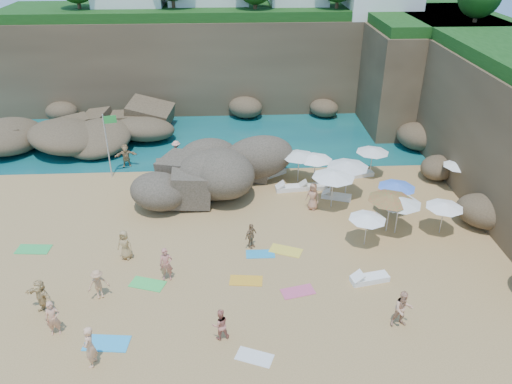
{
  "coord_description": "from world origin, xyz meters",
  "views": [
    {
      "loc": [
        0.68,
        -21.68,
        15.6
      ],
      "look_at": [
        2.0,
        3.0,
        2.0
      ],
      "focal_mm": 35.0,
      "sensor_mm": 36.0,
      "label": 1
    }
  ],
  "objects_px": {
    "parasol_1": "(348,164)",
    "person_stand_0": "(53,318)",
    "person_stand_5": "(126,155)",
    "person_stand_3": "(251,236)",
    "person_stand_4": "(313,196)",
    "parasol_0": "(251,149)",
    "lounger_0": "(273,173)",
    "person_stand_2": "(177,152)",
    "flag_pole": "(108,138)",
    "person_stand_6": "(90,347)",
    "parasol_2": "(315,157)",
    "person_stand_1": "(220,324)",
    "rock_outcrop": "(216,186)"
  },
  "relations": [
    {
      "from": "person_stand_3",
      "to": "person_stand_5",
      "type": "relative_size",
      "value": 0.87
    },
    {
      "from": "parasol_1",
      "to": "person_stand_0",
      "type": "xyz_separation_m",
      "value": [
        -14.86,
        -11.25,
        -1.42
      ]
    },
    {
      "from": "parasol_0",
      "to": "lounger_0",
      "type": "xyz_separation_m",
      "value": [
        1.44,
        -0.51,
        -1.66
      ]
    },
    {
      "from": "flag_pole",
      "to": "person_stand_4",
      "type": "bearing_deg",
      "value": -21.21
    },
    {
      "from": "flag_pole",
      "to": "person_stand_1",
      "type": "relative_size",
      "value": 3.03
    },
    {
      "from": "parasol_2",
      "to": "parasol_1",
      "type": "bearing_deg",
      "value": -45.98
    },
    {
      "from": "person_stand_2",
      "to": "person_stand_3",
      "type": "xyz_separation_m",
      "value": [
        4.86,
        -10.86,
        -0.12
      ]
    },
    {
      "from": "person_stand_5",
      "to": "parasol_0",
      "type": "bearing_deg",
      "value": -23.27
    },
    {
      "from": "parasol_1",
      "to": "person_stand_2",
      "type": "height_order",
      "value": "parasol_1"
    },
    {
      "from": "person_stand_0",
      "to": "person_stand_6",
      "type": "distance_m",
      "value": 2.66
    },
    {
      "from": "parasol_1",
      "to": "person_stand_0",
      "type": "height_order",
      "value": "parasol_1"
    },
    {
      "from": "person_stand_2",
      "to": "person_stand_3",
      "type": "height_order",
      "value": "person_stand_2"
    },
    {
      "from": "parasol_0",
      "to": "person_stand_0",
      "type": "xyz_separation_m",
      "value": [
        -9.04,
        -14.93,
        -0.97
      ]
    },
    {
      "from": "flag_pole",
      "to": "person_stand_3",
      "type": "bearing_deg",
      "value": -44.54
    },
    {
      "from": "parasol_0",
      "to": "person_stand_2",
      "type": "bearing_deg",
      "value": 160.65
    },
    {
      "from": "person_stand_0",
      "to": "lounger_0",
      "type": "bearing_deg",
      "value": 44.24
    },
    {
      "from": "parasol_0",
      "to": "person_stand_6",
      "type": "height_order",
      "value": "parasol_0"
    },
    {
      "from": "flag_pole",
      "to": "person_stand_6",
      "type": "xyz_separation_m",
      "value": [
        2.4,
        -16.61,
        -1.92
      ]
    },
    {
      "from": "person_stand_2",
      "to": "person_stand_1",
      "type": "bearing_deg",
      "value": 140.28
    },
    {
      "from": "person_stand_1",
      "to": "person_stand_2",
      "type": "distance_m",
      "value": 17.73
    },
    {
      "from": "parasol_2",
      "to": "lounger_0",
      "type": "relative_size",
      "value": 1.15
    },
    {
      "from": "rock_outcrop",
      "to": "person_stand_2",
      "type": "xyz_separation_m",
      "value": [
        -2.85,
        3.69,
        0.85
      ]
    },
    {
      "from": "parasol_2",
      "to": "parasol_0",
      "type": "bearing_deg",
      "value": 155.24
    },
    {
      "from": "person_stand_4",
      "to": "person_stand_0",
      "type": "bearing_deg",
      "value": -107.59
    },
    {
      "from": "parasol_0",
      "to": "person_stand_4",
      "type": "distance_m",
      "value": 6.28
    },
    {
      "from": "parasol_0",
      "to": "person_stand_2",
      "type": "xyz_separation_m",
      "value": [
        -5.3,
        1.86,
        -0.96
      ]
    },
    {
      "from": "parasol_2",
      "to": "person_stand_2",
      "type": "xyz_separation_m",
      "value": [
        -9.39,
        3.75,
        -1.1
      ]
    },
    {
      "from": "flag_pole",
      "to": "person_stand_4",
      "type": "relative_size",
      "value": 2.63
    },
    {
      "from": "parasol_2",
      "to": "lounger_0",
      "type": "height_order",
      "value": "parasol_2"
    },
    {
      "from": "person_stand_1",
      "to": "person_stand_6",
      "type": "bearing_deg",
      "value": -0.9
    },
    {
      "from": "parasol_0",
      "to": "lounger_0",
      "type": "distance_m",
      "value": 2.26
    },
    {
      "from": "person_stand_6",
      "to": "lounger_0",
      "type": "bearing_deg",
      "value": 157.14
    },
    {
      "from": "flag_pole",
      "to": "parasol_1",
      "type": "xyz_separation_m",
      "value": [
        15.29,
        -3.57,
        -0.61
      ]
    },
    {
      "from": "rock_outcrop",
      "to": "person_stand_0",
      "type": "height_order",
      "value": "person_stand_0"
    },
    {
      "from": "lounger_0",
      "to": "person_stand_2",
      "type": "xyz_separation_m",
      "value": [
        -6.74,
        2.37,
        0.7
      ]
    },
    {
      "from": "person_stand_3",
      "to": "rock_outcrop",
      "type": "bearing_deg",
      "value": 58.77
    },
    {
      "from": "flag_pole",
      "to": "lounger_0",
      "type": "bearing_deg",
      "value": -2.09
    },
    {
      "from": "rock_outcrop",
      "to": "person_stand_3",
      "type": "height_order",
      "value": "rock_outcrop"
    },
    {
      "from": "person_stand_4",
      "to": "person_stand_2",
      "type": "bearing_deg",
      "value": 175.79
    },
    {
      "from": "person_stand_4",
      "to": "person_stand_6",
      "type": "distance_m",
      "value": 15.67
    },
    {
      "from": "lounger_0",
      "to": "person_stand_6",
      "type": "height_order",
      "value": "person_stand_6"
    },
    {
      "from": "flag_pole",
      "to": "person_stand_4",
      "type": "distance_m",
      "value": 14.04
    },
    {
      "from": "person_stand_4",
      "to": "lounger_0",
      "type": "bearing_deg",
      "value": 148.18
    },
    {
      "from": "parasol_1",
      "to": "person_stand_5",
      "type": "height_order",
      "value": "parasol_1"
    },
    {
      "from": "parasol_2",
      "to": "person_stand_1",
      "type": "xyz_separation_m",
      "value": [
        -6.1,
        -13.67,
        -1.21
      ]
    },
    {
      "from": "person_stand_3",
      "to": "person_stand_4",
      "type": "height_order",
      "value": "person_stand_4"
    },
    {
      "from": "lounger_0",
      "to": "person_stand_2",
      "type": "height_order",
      "value": "person_stand_2"
    },
    {
      "from": "flag_pole",
      "to": "person_stand_3",
      "type": "relative_size",
      "value": 3.09
    },
    {
      "from": "parasol_1",
      "to": "person_stand_2",
      "type": "xyz_separation_m",
      "value": [
        -11.12,
        5.54,
        -1.42
      ]
    },
    {
      "from": "person_stand_0",
      "to": "person_stand_5",
      "type": "relative_size",
      "value": 1.01
    }
  ]
}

